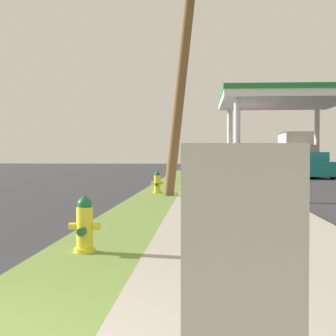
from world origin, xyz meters
TOP-DOWN VIEW (x-y plane):
  - fire_hydrant_nearest at (0.61, 3.99)m, footprint 0.42×0.37m
  - fire_hydrant_second at (0.67, 14.61)m, footprint 0.42×0.38m
  - fire_hydrant_third at (0.62, 23.56)m, footprint 0.42×0.37m
  - utility_pole_midground at (1.71, 13.14)m, footprint 1.94×1.78m
  - utility_cabinet at (2.31, -0.45)m, footprint 0.53×0.82m
  - car_teal_by_near_pump at (8.76, 29.11)m, footprint 2.13×4.58m
  - truck_black_at_forecourt at (5.32, 32.93)m, footprint 2.31×5.47m
  - truck_red_on_apron at (7.55, 43.39)m, footprint 2.47×5.53m
  - truck_tan_at_far_bay at (9.26, 36.50)m, footprint 2.15×6.41m

SIDE VIEW (x-z plane):
  - fire_hydrant_nearest at x=0.61m, z-range 0.07..0.82m
  - fire_hydrant_second at x=0.67m, z-range 0.07..0.82m
  - fire_hydrant_third at x=0.62m, z-range 0.07..0.82m
  - car_teal_by_near_pump at x=8.76m, z-range -0.07..1.51m
  - utility_cabinet at x=2.31m, z-range 0.08..1.41m
  - truck_black_at_forecourt at x=5.32m, z-range -0.07..1.90m
  - truck_red_on_apron at x=7.55m, z-range -0.07..1.90m
  - truck_tan_at_far_bay at x=9.26m, z-range -0.07..3.04m
  - utility_pole_midground at x=1.71m, z-range 0.20..10.49m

